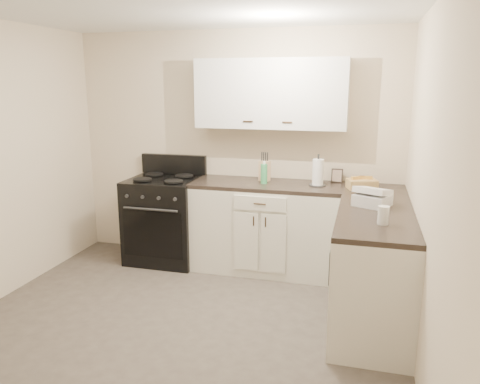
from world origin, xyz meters
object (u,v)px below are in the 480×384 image
(knife_block, at_px, (264,171))
(paper_towel, at_px, (318,173))
(wicker_basket, at_px, (362,184))
(countertop_grill, at_px, (372,200))
(stove, at_px, (165,220))

(knife_block, xyz_separation_m, paper_towel, (0.57, -0.09, 0.03))
(paper_towel, relative_size, wicker_basket, 0.98)
(knife_block, distance_m, countertop_grill, 1.33)
(stove, relative_size, countertop_grill, 3.53)
(knife_block, relative_size, countertop_grill, 0.81)
(stove, bearing_deg, paper_towel, 1.32)
(countertop_grill, bearing_deg, knife_block, 169.66)
(paper_towel, height_order, wicker_basket, paper_towel)
(paper_towel, height_order, countertop_grill, paper_towel)
(knife_block, height_order, wicker_basket, knife_block)
(knife_block, bearing_deg, wicker_basket, 16.14)
(knife_block, xyz_separation_m, countertop_grill, (1.09, -0.76, -0.06))
(wicker_basket, height_order, countertop_grill, countertop_grill)
(paper_towel, distance_m, countertop_grill, 0.85)
(paper_towel, bearing_deg, stove, -178.68)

